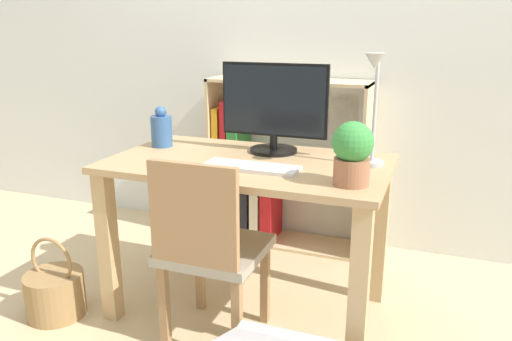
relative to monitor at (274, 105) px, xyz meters
The scene contains 11 objects.
ground_plane 0.97m from the monitor, 105.50° to the right, with size 10.00×10.00×0.00m, color #CCB284.
wall_back 0.84m from the monitor, 94.00° to the left, with size 8.00×0.05×2.60m.
desk 0.41m from the monitor, 105.50° to the right, with size 1.22×0.70×0.73m.
monitor is the anchor object (origin of this frame).
keyboard 0.38m from the monitor, 88.31° to the right, with size 0.40×0.13×0.02m.
vase 0.57m from the monitor, behind, with size 0.10×0.10×0.20m.
desk_lamp 0.49m from the monitor, 15.81° to the right, with size 0.10×0.19×0.47m.
potted_plant 0.58m from the monitor, 41.30° to the right, with size 0.15×0.15×0.24m.
chair 0.72m from the monitor, 101.65° to the right, with size 0.40×0.40×0.82m.
bookshelf 0.86m from the monitor, 116.04° to the left, with size 0.94×0.28×1.01m.
basket 1.33m from the monitor, 147.01° to the right, with size 0.27×0.27×0.39m.
Camera 1 is at (0.78, -1.97, 1.30)m, focal length 35.00 mm.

